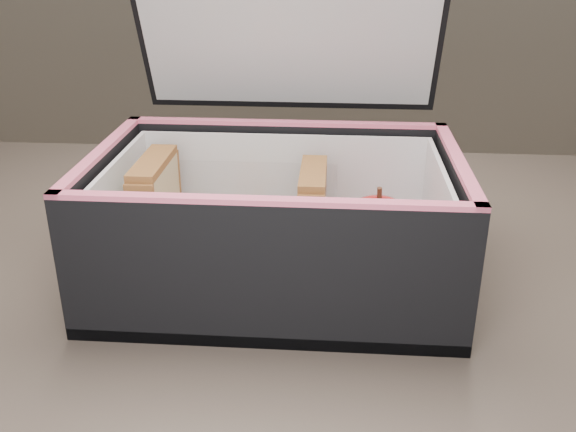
# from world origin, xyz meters

# --- Properties ---
(kitchen_table) EXTENTS (1.20, 0.80, 0.75)m
(kitchen_table) POSITION_xyz_m (0.00, 0.00, 0.66)
(kitchen_table) COLOR #51453C
(kitchen_table) RESTS_ON ground
(lunch_bag) EXTENTS (0.33, 0.30, 0.32)m
(lunch_bag) POSITION_xyz_m (-0.05, -0.00, 0.82)
(lunch_bag) COLOR black
(lunch_bag) RESTS_ON kitchen_table
(plastic_tub) EXTENTS (0.19, 0.14, 0.08)m
(plastic_tub) POSITION_xyz_m (-0.09, -0.00, 0.80)
(plastic_tub) COLOR white
(plastic_tub) RESTS_ON lunch_bag
(sandwich_left) EXTENTS (0.03, 0.09, 0.10)m
(sandwich_left) POSITION_xyz_m (-0.17, -0.00, 0.82)
(sandwich_left) COLOR tan
(sandwich_left) RESTS_ON plastic_tub
(sandwich_right) EXTENTS (0.02, 0.08, 0.09)m
(sandwich_right) POSITION_xyz_m (-0.02, -0.00, 0.82)
(sandwich_right) COLOR tan
(sandwich_right) RESTS_ON plastic_tub
(carrot_sticks) EXTENTS (0.05, 0.14, 0.03)m
(carrot_sticks) POSITION_xyz_m (-0.09, -0.01, 0.79)
(carrot_sticks) COLOR #DC4003
(carrot_sticks) RESTS_ON plastic_tub
(paper_napkin) EXTENTS (0.07, 0.07, 0.01)m
(paper_napkin) POSITION_xyz_m (0.04, -0.01, 0.77)
(paper_napkin) COLOR white
(paper_napkin) RESTS_ON lunch_bag
(red_apple) EXTENTS (0.09, 0.09, 0.08)m
(red_apple) POSITION_xyz_m (0.04, -0.01, 0.81)
(red_apple) COLOR maroon
(red_apple) RESTS_ON paper_napkin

